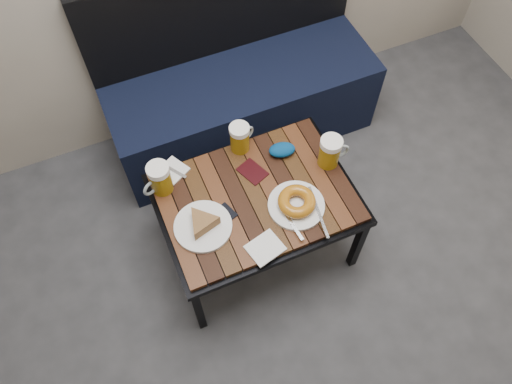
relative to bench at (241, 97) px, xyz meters
name	(u,v)px	position (x,y,z in m)	size (l,w,h in m)	color
room_shell	(353,66)	(-0.30, -1.26, 1.48)	(4.00, 4.00, 4.00)	gray
bench	(241,97)	(0.00, 0.00, 0.00)	(1.40, 0.50, 0.95)	black
cafe_table	(256,201)	(-0.22, -0.71, 0.16)	(0.84, 0.62, 0.47)	black
beer_mug_left	(160,179)	(-0.57, -0.52, 0.28)	(0.15, 0.12, 0.15)	#8B670B
beer_mug_centre	(240,137)	(-0.18, -0.45, 0.27)	(0.14, 0.11, 0.14)	#8B670B
beer_mug_right	(330,152)	(0.15, -0.67, 0.28)	(0.14, 0.10, 0.15)	#8B670B
plate_pie	(203,224)	(-0.48, -0.76, 0.23)	(0.24, 0.24, 0.07)	white
plate_bagel	(297,203)	(-0.08, -0.82, 0.23)	(0.24, 0.31, 0.07)	white
napkin_left	(173,170)	(-0.50, -0.45, 0.20)	(0.15, 0.15, 0.01)	white
napkin_right	(265,248)	(-0.28, -0.95, 0.20)	(0.16, 0.14, 0.01)	white
passport_navy	(221,217)	(-0.39, -0.75, 0.20)	(0.08, 0.12, 0.01)	black
passport_burgundy	(252,172)	(-0.18, -0.59, 0.20)	(0.09, 0.12, 0.01)	black
knit_pouch	(282,150)	(-0.02, -0.55, 0.23)	(0.12, 0.08, 0.05)	navy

